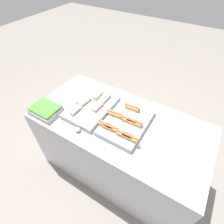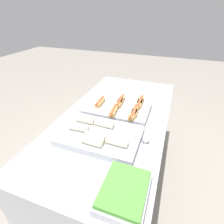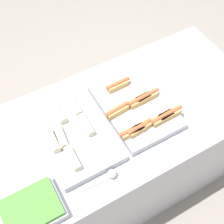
{
  "view_description": "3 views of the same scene",
  "coord_description": "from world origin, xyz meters",
  "px_view_note": "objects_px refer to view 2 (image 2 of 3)",
  "views": [
    {
      "loc": [
        0.53,
        -1.0,
        2.14
      ],
      "look_at": [
        -0.08,
        0.0,
        0.97
      ],
      "focal_mm": 28.0,
      "sensor_mm": 36.0,
      "label": 1
    },
    {
      "loc": [
        -1.19,
        -0.4,
        1.69
      ],
      "look_at": [
        -0.08,
        0.0,
        0.97
      ],
      "focal_mm": 28.0,
      "sensor_mm": 36.0,
      "label": 2
    },
    {
      "loc": [
        -0.58,
        -0.89,
        2.42
      ],
      "look_at": [
        -0.08,
        0.0,
        0.97
      ],
      "focal_mm": 50.0,
      "sensor_mm": 36.0,
      "label": 3
    }
  ],
  "objects_px": {
    "tray_hotdogs": "(119,108)",
    "tray_wraps": "(99,135)",
    "tray_side_front": "(124,192)",
    "serving_spoon_near": "(145,141)"
  },
  "relations": [
    {
      "from": "serving_spoon_near",
      "to": "tray_side_front",
      "type": "bearing_deg",
      "value": 176.61
    },
    {
      "from": "tray_side_front",
      "to": "tray_wraps",
      "type": "bearing_deg",
      "value": 38.62
    },
    {
      "from": "tray_hotdogs",
      "to": "tray_wraps",
      "type": "height_order",
      "value": "tray_hotdogs"
    },
    {
      "from": "tray_hotdogs",
      "to": "tray_side_front",
      "type": "distance_m",
      "value": 0.81
    },
    {
      "from": "tray_wraps",
      "to": "tray_side_front",
      "type": "relative_size",
      "value": 1.89
    },
    {
      "from": "tray_hotdogs",
      "to": "tray_wraps",
      "type": "relative_size",
      "value": 0.97
    },
    {
      "from": "tray_hotdogs",
      "to": "tray_side_front",
      "type": "relative_size",
      "value": 1.84
    },
    {
      "from": "tray_side_front",
      "to": "serving_spoon_near",
      "type": "distance_m",
      "value": 0.42
    },
    {
      "from": "tray_side_front",
      "to": "serving_spoon_near",
      "type": "relative_size",
      "value": 1.38
    },
    {
      "from": "tray_hotdogs",
      "to": "tray_wraps",
      "type": "distance_m",
      "value": 0.4
    }
  ]
}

